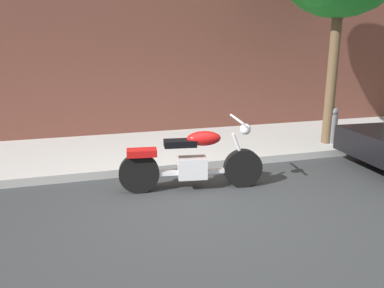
% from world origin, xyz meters
% --- Properties ---
extents(ground_plane, '(60.00, 60.00, 0.00)m').
position_xyz_m(ground_plane, '(0.00, 0.00, 0.00)').
color(ground_plane, '#303335').
extents(sidewalk, '(19.40, 2.66, 0.14)m').
position_xyz_m(sidewalk, '(0.00, 2.73, 0.07)').
color(sidewalk, '#ABABAB').
rests_on(sidewalk, ground).
extents(motorcycle, '(2.20, 0.73, 1.10)m').
position_xyz_m(motorcycle, '(0.10, 0.55, 0.45)').
color(motorcycle, black).
rests_on(motorcycle, ground).
extents(fire_hydrant, '(0.20, 0.20, 0.91)m').
position_xyz_m(fire_hydrant, '(3.59, 1.93, 0.46)').
color(fire_hydrant, slate).
rests_on(fire_hydrant, ground).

